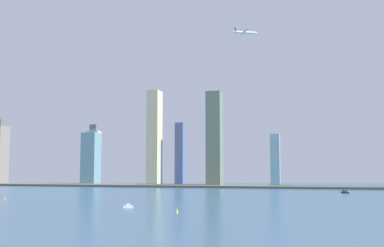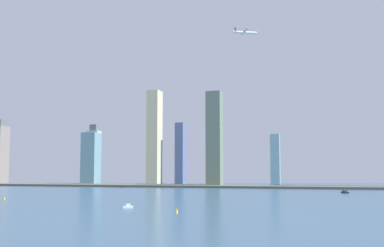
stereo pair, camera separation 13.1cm
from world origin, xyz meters
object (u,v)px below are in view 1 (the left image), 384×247
at_px(skyscraper_0, 275,160).
at_px(channel_buoy_2, 177,210).
at_px(skyscraper_1, 91,159).
at_px(skyscraper_4, 0,154).
at_px(skyscraper_7, 94,156).
at_px(skyscraper_6, 214,139).
at_px(boat_1, 345,192).
at_px(skyscraper_5, 181,154).
at_px(skyscraper_8, 154,138).
at_px(boat_2, 128,206).
at_px(airplane, 245,32).
at_px(channel_buoy_0, 5,198).

bearing_deg(skyscraper_0, channel_buoy_2, -90.16).
bearing_deg(channel_buoy_2, skyscraper_1, 122.75).
relative_size(skyscraper_4, skyscraper_7, 1.07).
bearing_deg(skyscraper_6, channel_buoy_2, -79.73).
distance_m(skyscraper_0, boat_1, 269.95).
distance_m(skyscraper_0, skyscraper_5, 167.14).
height_order(skyscraper_1, skyscraper_5, skyscraper_5).
xyz_separation_m(skyscraper_7, skyscraper_8, (112.21, 11.84, 33.04)).
relative_size(skyscraper_1, skyscraper_8, 0.54).
height_order(skyscraper_6, channel_buoy_2, skyscraper_6).
bearing_deg(skyscraper_1, boat_2, -59.77).
xyz_separation_m(boat_2, channel_buoy_2, (43.86, -26.06, 0.25)).
xyz_separation_m(skyscraper_5, boat_2, (121.36, -518.39, -53.63)).
relative_size(boat_1, channel_buoy_2, 5.43).
relative_size(skyscraper_4, skyscraper_5, 1.05).
relative_size(skyscraper_1, airplane, 2.75).
bearing_deg(skyscraper_5, skyscraper_6, -47.85).
distance_m(skyscraper_0, channel_buoy_0, 494.09).
bearing_deg(skyscraper_5, skyscraper_4, -164.27).
xyz_separation_m(skyscraper_4, skyscraper_6, (393.64, -4.50, 20.10)).
bearing_deg(channel_buoy_2, boat_1, 70.31).
distance_m(skyscraper_4, skyscraper_7, 165.14).
distance_m(skyscraper_1, boat_2, 521.77).
bearing_deg(channel_buoy_0, skyscraper_5, 86.47).
bearing_deg(boat_1, airplane, -135.75).
height_order(channel_buoy_0, channel_buoy_2, channel_buoy_2).
xyz_separation_m(skyscraper_1, skyscraper_6, (223.65, -22.75, 29.20)).
height_order(skyscraper_4, boat_2, skyscraper_4).
bearing_deg(skyscraper_7, channel_buoy_2, -58.08).
bearing_deg(channel_buoy_2, channel_buoy_0, 154.61).
height_order(skyscraper_5, skyscraper_6, skyscraper_6).
relative_size(skyscraper_5, boat_2, 15.16).
bearing_deg(skyscraper_8, channel_buoy_2, -68.38).
height_order(skyscraper_0, skyscraper_5, skyscraper_5).
bearing_deg(boat_2, skyscraper_4, -67.54).
distance_m(channel_buoy_0, airplane, 395.26).
bearing_deg(boat_2, skyscraper_8, -94.35).
distance_m(skyscraper_0, skyscraper_7, 324.29).
height_order(skyscraper_0, skyscraper_4, skyscraper_4).
distance_m(skyscraper_1, skyscraper_4, 171.20).
bearing_deg(skyscraper_5, boat_2, -76.82).
bearing_deg(channel_buoy_2, airplane, 92.88).
height_order(skyscraper_8, channel_buoy_0, skyscraper_8).
bearing_deg(boat_1, skyscraper_1, -128.47).
relative_size(skyscraper_0, boat_1, 5.68).
xyz_separation_m(skyscraper_1, channel_buoy_2, (305.67, -475.27, -43.58)).
relative_size(channel_buoy_0, airplane, 0.08).
bearing_deg(boat_1, boat_2, -44.27).
bearing_deg(boat_1, skyscraper_0, -172.04).
xyz_separation_m(skyscraper_1, skyscraper_5, (140.44, 69.18, 9.80)).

